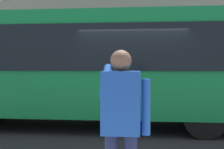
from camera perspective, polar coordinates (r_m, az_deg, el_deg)
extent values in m
plane|color=#232326|center=(8.30, 3.97, -10.01)|extent=(60.00, 60.00, 0.00)
cube|color=#19592D|center=(14.71, 18.96, 6.79)|extent=(4.40, 1.10, 0.24)
cube|color=#0F7238|center=(8.67, -4.87, 1.81)|extent=(9.00, 2.50, 2.60)
cube|color=black|center=(7.45, -6.80, 4.89)|extent=(7.60, 0.06, 1.10)
cylinder|color=black|center=(9.76, 14.12, -5.30)|extent=(1.00, 0.28, 1.00)
cylinder|color=black|center=(7.60, 16.33, -7.33)|extent=(1.00, 0.28, 1.00)
cube|color=#1E4CAD|center=(3.32, 1.61, -5.09)|extent=(0.40, 0.24, 0.66)
sphere|color=brown|center=(3.29, 1.61, 2.53)|extent=(0.22, 0.22, 0.22)
cylinder|color=#1E4CAD|center=(3.31, 6.12, -5.81)|extent=(0.09, 0.09, 0.58)
cylinder|color=#1E4CAD|center=(3.48, -1.12, -1.14)|extent=(0.09, 0.48, 0.37)
cube|color=black|center=(3.60, 0.44, 2.15)|extent=(0.07, 0.01, 0.14)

